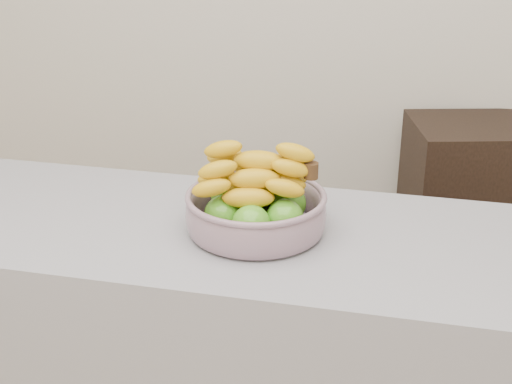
% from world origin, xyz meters
% --- Properties ---
extents(counter, '(2.00, 0.60, 0.90)m').
position_xyz_m(counter, '(0.00, 0.68, 0.45)').
color(counter, '#929299').
rests_on(counter, ground).
extents(cabinet, '(0.56, 0.49, 0.86)m').
position_xyz_m(cabinet, '(0.65, 1.78, 0.43)').
color(cabinet, black).
rests_on(cabinet, ground).
extents(fruit_bowl, '(0.33, 0.33, 0.20)m').
position_xyz_m(fruit_bowl, '(0.07, 0.68, 0.96)').
color(fruit_bowl, '#A2AAC2').
rests_on(fruit_bowl, counter).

